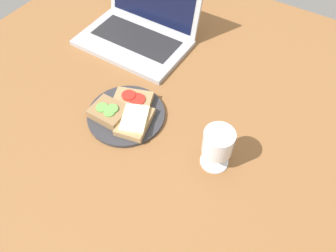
{
  "coord_description": "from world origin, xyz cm",
  "views": [
    {
      "loc": [
        33.65,
        -46.46,
        72.65
      ],
      "look_at": [
        7.54,
        -4.97,
        8.0
      ],
      "focal_mm": 35.0,
      "sensor_mm": 36.0,
      "label": 1
    }
  ],
  "objects_px": {
    "sandwich_with_cheese": "(135,121)",
    "laptop": "(139,29)",
    "sandwich_with_tomato": "(133,100)",
    "plate": "(126,115)",
    "wine_glass": "(218,144)",
    "sandwich_with_cucumber": "(109,112)"
  },
  "relations": [
    {
      "from": "wine_glass",
      "to": "laptop",
      "type": "height_order",
      "value": "laptop"
    },
    {
      "from": "sandwich_with_cucumber",
      "to": "laptop",
      "type": "xyz_separation_m",
      "value": [
        -0.13,
        0.32,
        0.01
      ]
    },
    {
      "from": "sandwich_with_cheese",
      "to": "sandwich_with_tomato",
      "type": "bearing_deg",
      "value": 129.49
    },
    {
      "from": "sandwich_with_cucumber",
      "to": "laptop",
      "type": "bearing_deg",
      "value": 111.6
    },
    {
      "from": "sandwich_with_tomato",
      "to": "sandwich_with_cucumber",
      "type": "height_order",
      "value": "sandwich_with_cucumber"
    },
    {
      "from": "plate",
      "to": "sandwich_with_cheese",
      "type": "xyz_separation_m",
      "value": [
        0.04,
        -0.02,
        0.02
      ]
    },
    {
      "from": "sandwich_with_tomato",
      "to": "sandwich_with_cheese",
      "type": "distance_m",
      "value": 0.08
    },
    {
      "from": "sandwich_with_cheese",
      "to": "laptop",
      "type": "xyz_separation_m",
      "value": [
        -0.2,
        0.31,
        0.01
      ]
    },
    {
      "from": "plate",
      "to": "sandwich_with_tomato",
      "type": "height_order",
      "value": "sandwich_with_tomato"
    },
    {
      "from": "sandwich_with_tomato",
      "to": "sandwich_with_cheese",
      "type": "bearing_deg",
      "value": -50.51
    },
    {
      "from": "laptop",
      "to": "plate",
      "type": "bearing_deg",
      "value": -61.18
    },
    {
      "from": "laptop",
      "to": "sandwich_with_tomato",
      "type": "bearing_deg",
      "value": -58.33
    },
    {
      "from": "plate",
      "to": "sandwich_with_tomato",
      "type": "xyz_separation_m",
      "value": [
        -0.01,
        0.04,
        0.02
      ]
    },
    {
      "from": "sandwich_with_cucumber",
      "to": "laptop",
      "type": "height_order",
      "value": "laptop"
    },
    {
      "from": "plate",
      "to": "sandwich_with_cucumber",
      "type": "xyz_separation_m",
      "value": [
        -0.03,
        -0.03,
        0.02
      ]
    },
    {
      "from": "sandwich_with_tomato",
      "to": "laptop",
      "type": "relative_size",
      "value": 0.34
    },
    {
      "from": "plate",
      "to": "laptop",
      "type": "xyz_separation_m",
      "value": [
        -0.16,
        0.29,
        0.03
      ]
    },
    {
      "from": "plate",
      "to": "sandwich_with_cheese",
      "type": "relative_size",
      "value": 1.74
    },
    {
      "from": "sandwich_with_tomato",
      "to": "sandwich_with_cucumber",
      "type": "bearing_deg",
      "value": -110.55
    },
    {
      "from": "wine_glass",
      "to": "laptop",
      "type": "relative_size",
      "value": 0.33
    },
    {
      "from": "sandwich_with_tomato",
      "to": "sandwich_with_cheese",
      "type": "xyz_separation_m",
      "value": [
        0.05,
        -0.06,
        0.0
      ]
    },
    {
      "from": "wine_glass",
      "to": "plate",
      "type": "bearing_deg",
      "value": 179.75
    }
  ]
}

